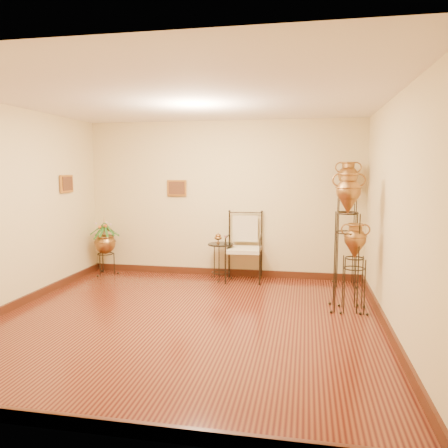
% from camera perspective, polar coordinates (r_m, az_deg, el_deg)
% --- Properties ---
extents(ground, '(5.00, 5.00, 0.00)m').
position_cam_1_polar(ground, '(5.79, -4.94, -12.39)').
color(ground, brown).
rests_on(ground, ground).
extents(room_shell, '(5.02, 5.02, 2.81)m').
position_cam_1_polar(room_shell, '(5.48, -5.17, 5.01)').
color(room_shell, beige).
rests_on(room_shell, ground).
extents(amphora_tall, '(0.49, 0.49, 2.08)m').
position_cam_1_polar(amphora_tall, '(7.49, 15.69, 0.18)').
color(amphora_tall, '#2C2316').
rests_on(amphora_tall, ground).
extents(amphora_mid, '(0.48, 0.48, 1.91)m').
position_cam_1_polar(amphora_mid, '(6.18, 15.75, -2.15)').
color(amphora_mid, '#2C2316').
rests_on(amphora_mid, ground).
extents(amphora_short, '(0.50, 0.50, 1.23)m').
position_cam_1_polar(amphora_short, '(6.21, 16.63, -5.42)').
color(amphora_short, '#2C2316').
rests_on(amphora_short, ground).
extents(planter_urn, '(0.66, 0.66, 1.12)m').
position_cam_1_polar(planter_urn, '(8.35, -15.28, -2.14)').
color(planter_urn, '#2C2316').
rests_on(planter_urn, ground).
extents(armchair, '(0.70, 0.66, 1.20)m').
position_cam_1_polar(armchair, '(7.60, 2.63, -3.01)').
color(armchair, '#2C2316').
rests_on(armchair, ground).
extents(side_table, '(0.54, 0.54, 0.82)m').
position_cam_1_polar(side_table, '(7.71, -0.44, -4.83)').
color(side_table, '#2C2316').
rests_on(side_table, ground).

